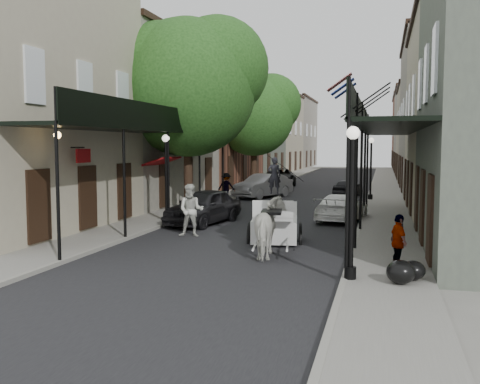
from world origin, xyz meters
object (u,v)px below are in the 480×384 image
Objects in this scene: car_left_mid at (263,186)px; lamppost_right_far at (371,167)px; pedestrian_sidewalk_left at (226,186)px; pedestrian_sidewalk_right at (399,242)px; car_right_near at (342,207)px; lamppost_right_near at (352,200)px; tree_far at (259,112)px; pedestrian_walking at (191,210)px; car_left_near at (204,206)px; lamppost_left at (166,177)px; horse at (271,227)px; car_right_far at (348,188)px; tree_near at (196,82)px; carriage at (275,208)px; car_left_far at (280,177)px.

lamppost_right_far is at bearing 20.25° from car_left_mid.
pedestrian_sidewalk_left reaches higher than car_left_mid.
pedestrian_sidewalk_right is 9.96m from car_right_near.
lamppost_right_near is 0.89× the size of car_right_near.
pedestrian_sidewalk_left is 9.66m from car_right_near.
pedestrian_walking is (2.25, -20.83, -4.86)m from tree_far.
tree_far reaches higher than car_left_near.
tree_far reaches higher than car_right_near.
lamppost_left is (0.15, -18.18, -3.79)m from tree_far.
horse is 20.16m from car_right_far.
tree_far reaches higher than horse.
pedestrian_sidewalk_left reaches higher than pedestrian_sidewalk_right.
car_left_mid is 1.11× the size of car_right_near.
tree_far is at bearing -15.78° from car_right_far.
tree_near is at bearing 91.34° from lamppost_left.
lamppost_right_near is 2.30× the size of pedestrian_sidewalk_left.
car_right_near is (7.16, 3.00, -1.45)m from lamppost_left.
lamppost_right_near reaches higher than horse.
tree_far reaches higher than pedestrian_sidewalk_right.
pedestrian_sidewalk_left is at bearing -77.46° from horse.
lamppost_left is at bearing 135.71° from lamppost_right_near.
car_right_far is (1.44, 17.36, -0.58)m from carriage.
horse is 0.48× the size of car_left_near.
pedestrian_sidewalk_right is 21.60m from car_right_far.
pedestrian_sidewalk_left is (-5.36, 12.01, -0.24)m from carriage.
carriage reaches higher than pedestrian_sidewalk_right.
lamppost_right_near is at bearing -50.95° from pedestrian_walking.
carriage is 4.91m from car_left_near.
tree_far reaches higher than pedestrian_walking.
pedestrian_sidewalk_left is 0.31× the size of car_left_far.
tree_near is at bearing 68.18° from car_right_far.
lamppost_left reaches higher than car_left_mid.
lamppost_right_far reaches higher than pedestrian_walking.
horse is 0.41× the size of car_left_far.
car_left_near is (-4.19, 5.90, -0.14)m from horse.
lamppost_left reaches higher than horse.
car_right_near is at bearing -96.60° from lamppost_right_far.
car_right_near is (7.26, -6.37, -0.32)m from pedestrian_sidewalk_left.
lamppost_right_near is 1.23× the size of carriage.
car_left_mid is (1.44, 12.50, -1.29)m from lamppost_left.
lamppost_right_near is 8.18m from pedestrian_walking.
carriage is (5.36, -6.82, -5.32)m from tree_near.
car_left_far is (-8.83, 30.09, -0.14)m from pedestrian_sidewalk_right.
lamppost_right_far is 0.83× the size of car_left_near.
car_left_mid is 5.71m from car_right_far.
carriage is at bearing -51.84° from tree_near.
car_right_far is at bearing -146.69° from pedestrian_sidewalk_left.
lamppost_right_near reaches higher than car_right_near.
tree_far is 2.49× the size of car_right_far.
lamppost_right_near reaches higher than car_right_far.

